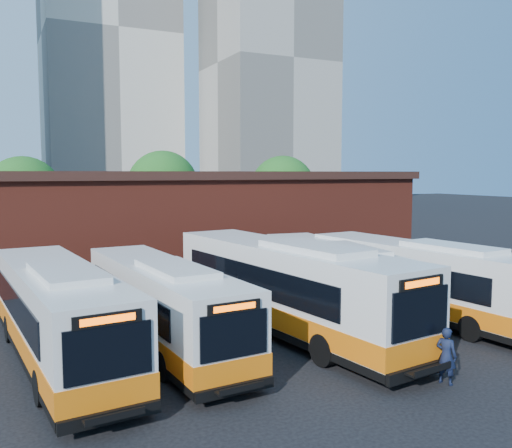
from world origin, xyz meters
name	(u,v)px	position (x,y,z in m)	size (l,w,h in m)	color
ground	(375,351)	(0.00, 0.00, 0.00)	(220.00, 220.00, 0.00)	black
bus_farwest	(58,317)	(-10.25, 3.73, 1.53)	(3.71, 12.52, 3.37)	silver
bus_west	(162,308)	(-6.69, 3.73, 1.45)	(3.28, 11.89, 3.20)	silver
bus_midwest	(288,291)	(-1.74, 3.30, 1.68)	(4.52, 13.78, 3.70)	silver
bus_mideast	(335,281)	(1.62, 4.96, 1.46)	(3.78, 11.99, 3.22)	silver
bus_east	(423,283)	(4.70, 2.78, 1.53)	(3.93, 12.58, 3.38)	silver
transit_worker	(446,356)	(0.00, -3.33, 0.87)	(0.63, 0.41, 1.73)	#111933
depot_building	(192,218)	(0.00, 20.00, 3.26)	(28.60, 12.60, 6.40)	maroon
tree_west	(24,194)	(-10.00, 32.00, 4.64)	(6.00, 6.00, 7.65)	#382314
tree_mid	(163,186)	(2.00, 34.00, 5.08)	(6.56, 6.56, 8.36)	#382314
tree_east	(283,188)	(13.00, 31.00, 4.83)	(6.24, 6.24, 7.96)	#382314
tower_center	(107,38)	(7.00, 86.00, 30.34)	(22.00, 20.00, 61.20)	beige
tower_right	(267,65)	(30.00, 68.00, 24.34)	(18.00, 18.00, 49.20)	#A7A49A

